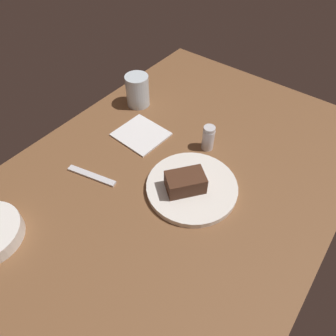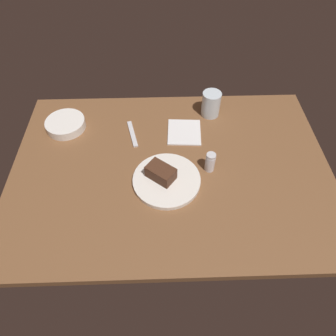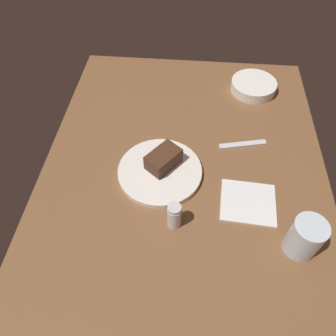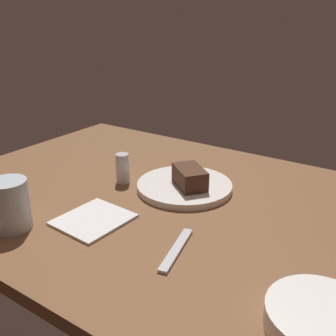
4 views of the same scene
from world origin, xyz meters
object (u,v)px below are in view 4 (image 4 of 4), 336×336
side_bowl (322,320)px  dessert_plate (184,186)px  chocolate_cake_slice (190,177)px  salt_shaker (123,168)px  dessert_spoon (176,250)px  folded_napkin (93,220)px  water_glass (10,205)px

side_bowl → dessert_plate: bearing=144.2°
dessert_plate → side_bowl: side_bowl is taller
chocolate_cake_slice → salt_shaker: 18.66cm
dessert_plate → side_bowl: bearing=-35.8°
salt_shaker → dessert_spoon: 35.46cm
dessert_plate → folded_napkin: (-8.04, -25.08, -0.55)cm
salt_shaker → folded_napkin: size_ratio=0.54×
chocolate_cake_slice → dessert_spoon: bearing=-64.4°
water_glass → dessert_spoon: size_ratio=0.72×
water_glass → dessert_spoon: (33.44, 11.89, -5.08)cm
chocolate_cake_slice → side_bowl: 48.94cm
chocolate_cake_slice → dessert_spoon: chocolate_cake_slice is taller
dessert_spoon → folded_napkin: bearing=-102.2°
dessert_spoon → water_glass: bearing=-83.6°
dessert_spoon → side_bowl: bearing=66.5°
side_bowl → water_glass: bearing=-173.7°
chocolate_cake_slice → side_bowl: chocolate_cake_slice is taller
dessert_plate → water_glass: 41.97cm
salt_shaker → dessert_spoon: bearing=-33.2°
water_glass → dessert_plate: bearing=61.3°
side_bowl → dessert_spoon: size_ratio=1.08×
side_bowl → folded_napkin: bearing=174.5°
chocolate_cake_slice → dessert_spoon: size_ratio=0.66×
chocolate_cake_slice → water_glass: size_ratio=0.91×
dessert_plate → dessert_spoon: 28.14cm
chocolate_cake_slice → dessert_spoon: 26.72cm
chocolate_cake_slice → water_glass: (-22.03, -35.75, 1.24)cm
dessert_plate → dessert_spoon: (13.42, -24.72, -0.50)cm
salt_shaker → side_bowl: 62.49cm
dessert_plate → folded_napkin: dessert_plate is taller
water_glass → dessert_spoon: 35.85cm
dessert_plate → dessert_spoon: size_ratio=1.63×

